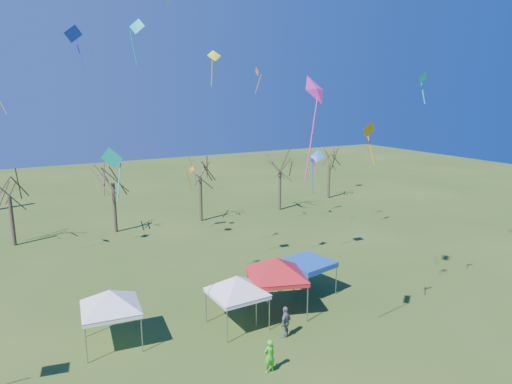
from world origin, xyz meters
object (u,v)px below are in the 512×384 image
Objects in this scene: tent_white_west at (110,294)px; tree_1 at (7,178)px; tree_4 at (280,155)px; tree_5 at (330,152)px; tree_2 at (112,165)px; tent_blue at (308,264)px; tent_red at (276,261)px; person_grey at (286,322)px; person_green at (269,356)px; tent_white_mid at (237,279)px; tree_3 at (200,161)px.

tree_1 is at bearing 101.09° from tent_white_west.
tree_4 reaches higher than tree_5.
tree_2 is 1.04× the size of tree_4.
tent_blue is (7.85, -19.61, -4.28)m from tree_2.
tree_5 is at bearing 13.85° from tree_4.
tent_red reaches higher than person_grey.
tent_white_west is 12.34m from tent_blue.
tent_blue is at bearing 1.04° from tent_white_west.
tree_1 is at bearing 121.88° from tent_red.
tree_2 is 26.38m from person_green.
tent_red is 6.40m from person_green.
tent_white_west is at bearing -56.78° from person_grey.
tree_1 is 28.25m from person_green.
person_green is (-24.71, -27.45, -4.92)m from tree_5.
tent_white_west is (-30.55, -21.52, -2.93)m from tree_5.
tent_blue is (5.86, 1.64, -0.76)m from tent_white_mid.
tent_white_mid is (10.39, -21.52, -3.02)m from tree_1.
tent_blue is at bearing 15.65° from tent_white_mid.
tent_red is at bearing -143.86° from person_grey.
tree_5 reaches higher than person_grey.
tree_3 is at bearing -2.27° from tree_2.
tent_white_mid is (-6.41, -20.92, -3.31)m from tree_3.
tent_white_mid is at bearing -164.35° from tent_blue.
tent_red reaches higher than person_green.
tree_3 is 2.02× the size of tent_white_west.
tree_1 is at bearing 129.27° from tent_blue.
person_grey is at bearing -136.76° from tent_blue.
tent_blue is 1.88× the size of person_grey.
person_grey is at bearing -80.99° from tree_2.
tree_1 is 1.93× the size of tent_white_west.
tree_2 is 1.03× the size of tree_3.
tent_blue is (16.25, -19.88, -3.78)m from tree_1.
tree_5 reaches higher than tent_white_mid.
tree_3 is 9.32m from tree_4.
tree_1 is 4.38× the size of person_grey.
tree_1 reaches higher than tent_red.
tent_blue is (3.11, 1.25, -1.14)m from tent_red.
tree_4 is at bearing -153.90° from person_grey.
tent_white_mid is 2.40× the size of person_green.
tree_1 is at bearing 177.94° from tree_3.
tree_3 reaches higher than tree_4.
tent_red is (-3.66, -20.52, -2.92)m from tree_3.
person_grey is (-22.36, -25.18, -4.87)m from tree_5.
person_grey is at bearing -131.62° from tree_5.
tent_white_mid is at bearing -84.66° from tree_2.
tent_red is at bearing -122.37° from tree_4.
tree_4 is 26.35m from tent_white_mid.
tent_white_mid is 2.81m from tent_red.
tent_white_west is 8.56m from person_green.
person_green is (5.84, -5.93, -1.99)m from tent_white_west.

